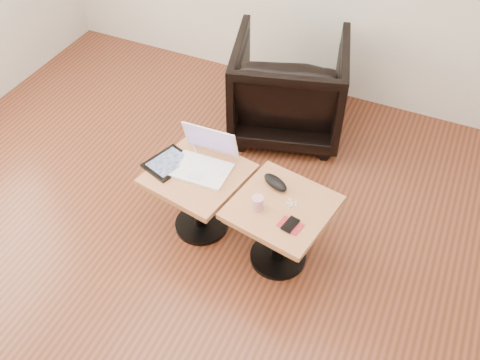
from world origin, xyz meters
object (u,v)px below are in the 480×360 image
at_px(side_table_left, 199,187).
at_px(armchair, 289,87).
at_px(side_table_right, 281,219).
at_px(laptop, 204,160).
at_px(striped_cup, 257,203).

bearing_deg(side_table_left, armchair, 93.85).
bearing_deg(side_table_left, side_table_right, 6.33).
height_order(side_table_left, laptop, laptop).
bearing_deg(side_table_left, laptop, 92.00).
height_order(side_table_left, striped_cup, striped_cup).
xyz_separation_m(side_table_left, armchair, (0.13, 1.16, 0.02)).
relative_size(laptop, armchair, 0.42).
relative_size(side_table_right, laptop, 1.76).
bearing_deg(armchair, side_table_left, 67.98).
bearing_deg(striped_cup, armchair, 102.99).
bearing_deg(laptop, striped_cup, -25.22).
distance_m(striped_cup, armchair, 1.31).
bearing_deg(laptop, armchair, 81.76).
distance_m(side_table_right, striped_cup, 0.21).
height_order(laptop, armchair, armchair).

